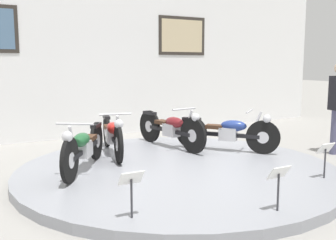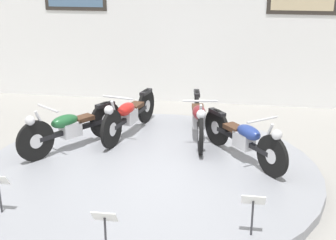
% 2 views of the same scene
% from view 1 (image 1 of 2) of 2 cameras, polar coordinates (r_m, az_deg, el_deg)
% --- Properties ---
extents(ground_plane, '(60.00, 60.00, 0.00)m').
position_cam_1_polar(ground_plane, '(6.30, 1.46, -7.95)').
color(ground_plane, gray).
extents(display_platform, '(5.02, 5.02, 0.14)m').
position_cam_1_polar(display_platform, '(6.28, 1.47, -7.35)').
color(display_platform, gray).
rests_on(display_platform, ground_plane).
extents(back_wall, '(14.00, 0.22, 4.49)m').
position_cam_1_polar(back_wall, '(9.67, -10.76, 11.02)').
color(back_wall, white).
rests_on(back_wall, ground_plane).
extents(motorcycle_green, '(1.16, 1.67, 0.79)m').
position_cam_1_polar(motorcycle_green, '(6.07, -12.16, -3.69)').
color(motorcycle_green, black).
rests_on(motorcycle_green, display_platform).
extents(motorcycle_red, '(0.60, 1.95, 0.79)m').
position_cam_1_polar(motorcycle_red, '(7.04, -8.08, -1.95)').
color(motorcycle_red, black).
rests_on(motorcycle_red, display_platform).
extents(motorcycle_maroon, '(0.54, 1.99, 0.80)m').
position_cam_1_polar(motorcycle_maroon, '(7.55, 0.48, -1.12)').
color(motorcycle_maroon, black).
rests_on(motorcycle_maroon, display_platform).
extents(motorcycle_blue, '(1.27, 1.56, 0.78)m').
position_cam_1_polar(motorcycle_blue, '(7.34, 8.75, -1.63)').
color(motorcycle_blue, black).
rests_on(motorcycle_blue, display_platform).
extents(info_placard_front_left, '(0.26, 0.11, 0.51)m').
position_cam_1_polar(info_placard_front_left, '(4.17, -5.34, -9.27)').
color(info_placard_front_left, '#333338').
rests_on(info_placard_front_left, display_platform).
extents(info_placard_front_centre, '(0.26, 0.11, 0.51)m').
position_cam_1_polar(info_placard_front_centre, '(4.51, 15.77, -8.18)').
color(info_placard_front_centre, '#333338').
rests_on(info_placard_front_centre, display_platform).
extents(info_placard_front_right, '(0.26, 0.11, 0.51)m').
position_cam_1_polar(info_placard_front_right, '(5.98, 21.88, -4.43)').
color(info_placard_front_right, '#333338').
rests_on(info_placard_front_right, display_platform).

